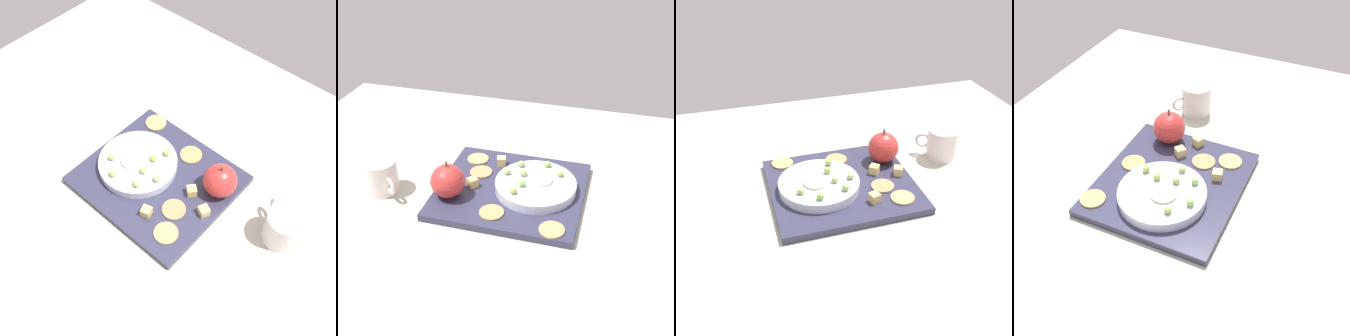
% 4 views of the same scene
% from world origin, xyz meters
% --- Properties ---
extents(table, '(1.33, 1.01, 0.05)m').
position_xyz_m(table, '(0.00, 0.00, 0.02)').
color(table, '#B3B3A2').
rests_on(table, ground).
extents(platter, '(0.32, 0.29, 0.02)m').
position_xyz_m(platter, '(-0.01, 0.02, 0.05)').
color(platter, '#30314A').
rests_on(platter, table).
extents(serving_dish, '(0.18, 0.18, 0.02)m').
position_xyz_m(serving_dish, '(0.05, 0.02, 0.07)').
color(serving_dish, silver).
rests_on(serving_dish, platter).
extents(apple_whole, '(0.07, 0.07, 0.07)m').
position_xyz_m(apple_whole, '(-0.13, -0.05, 0.10)').
color(apple_whole, red).
rests_on(apple_whole, platter).
extents(apple_stem, '(0.01, 0.01, 0.01)m').
position_xyz_m(apple_stem, '(-0.13, -0.05, 0.14)').
color(apple_stem, brown).
rests_on(apple_stem, apple_whole).
extents(cheese_cube_0, '(0.03, 0.03, 0.02)m').
position_xyz_m(cheese_cube_0, '(-0.15, 0.02, 0.07)').
color(cheese_cube_0, '#E5CC75').
rests_on(cheese_cube_0, platter).
extents(cheese_cube_1, '(0.03, 0.03, 0.02)m').
position_xyz_m(cheese_cube_1, '(-0.09, -0.00, 0.07)').
color(cheese_cube_1, '#E6C66D').
rests_on(cheese_cube_1, platter).
extents(cheese_cube_2, '(0.03, 0.03, 0.02)m').
position_xyz_m(cheese_cube_2, '(-0.06, 0.10, 0.07)').
color(cheese_cube_2, '#E8C873').
rests_on(cheese_cube_2, platter).
extents(cracker_0, '(0.05, 0.05, 0.00)m').
position_xyz_m(cracker_0, '(0.11, -0.10, 0.07)').
color(cracker_0, tan).
rests_on(cracker_0, platter).
extents(cracker_1, '(0.05, 0.05, 0.00)m').
position_xyz_m(cracker_1, '(-0.09, 0.06, 0.07)').
color(cracker_1, tan).
rests_on(cracker_1, platter).
extents(cracker_2, '(0.05, 0.05, 0.00)m').
position_xyz_m(cracker_2, '(-0.02, -0.08, 0.07)').
color(cracker_2, tan).
rests_on(cracker_2, platter).
extents(cracker_3, '(0.05, 0.05, 0.00)m').
position_xyz_m(cracker_3, '(-0.12, 0.11, 0.07)').
color(cracker_3, tan).
rests_on(cracker_3, platter).
extents(grape_0, '(0.02, 0.01, 0.01)m').
position_xyz_m(grape_0, '(0.01, 0.04, 0.09)').
color(grape_0, '#9FB15A').
rests_on(grape_0, serving_dish).
extents(grape_1, '(0.02, 0.01, 0.01)m').
position_xyz_m(grape_1, '(-0.02, 0.04, 0.09)').
color(grape_1, '#95AE63').
rests_on(grape_1, serving_dish).
extents(grape_2, '(0.02, 0.01, 0.02)m').
position_xyz_m(grape_2, '(0.06, 0.09, 0.09)').
color(grape_2, '#88BA4F').
rests_on(grape_2, serving_dish).
extents(grape_3, '(0.02, 0.01, 0.01)m').
position_xyz_m(grape_3, '(0.02, -0.00, 0.09)').
color(grape_3, '#87C34C').
rests_on(grape_3, serving_dish).
extents(grape_4, '(0.02, 0.01, 0.01)m').
position_xyz_m(grape_4, '(0.09, 0.06, 0.09)').
color(grape_4, '#87B450').
rests_on(grape_4, serving_dish).
extents(grape_5, '(0.02, 0.01, 0.01)m').
position_xyz_m(grape_5, '(0.01, -0.03, 0.09)').
color(grape_5, '#95AD4A').
rests_on(grape_5, serving_dish).
extents(grape_6, '(0.02, 0.01, 0.02)m').
position_xyz_m(grape_6, '(0.00, 0.08, 0.09)').
color(grape_6, '#93B95D').
rests_on(grape_6, serving_dish).
extents(apple_slice_0, '(0.05, 0.05, 0.01)m').
position_xyz_m(apple_slice_0, '(0.05, 0.03, 0.09)').
color(apple_slice_0, beige).
rests_on(apple_slice_0, serving_dish).
extents(cup, '(0.09, 0.08, 0.08)m').
position_xyz_m(cup, '(-0.29, -0.05, 0.09)').
color(cup, silver).
rests_on(cup, table).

